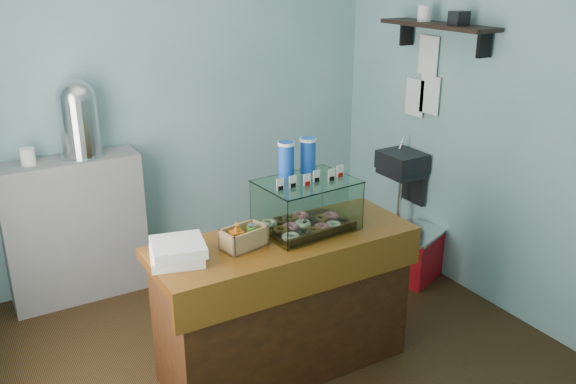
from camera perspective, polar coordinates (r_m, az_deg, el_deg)
ground at (r=4.24m, az=-2.11°, el=-14.14°), size 3.50×3.50×0.00m
room_shell at (r=3.58m, az=-2.16°, el=9.12°), size 3.54×3.04×2.82m
counter at (r=3.81m, az=-0.36°, el=-10.36°), size 1.60×0.60×0.90m
back_shelf at (r=4.84m, az=-19.26°, el=-3.32°), size 1.00×0.32×1.10m
display_case at (r=3.68m, az=1.52°, el=-0.96°), size 0.59×0.45×0.53m
condiment_crate at (r=3.47m, az=-4.21°, el=-4.30°), size 0.27×0.20×0.17m
pastry_boxes at (r=3.36m, az=-10.32°, el=-5.49°), size 0.34×0.35×0.11m
coffee_urn at (r=4.62m, az=-19.04°, el=6.69°), size 0.31×0.31×0.56m
red_cooler at (r=5.08m, az=11.77°, el=-5.72°), size 0.56×0.50×0.40m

